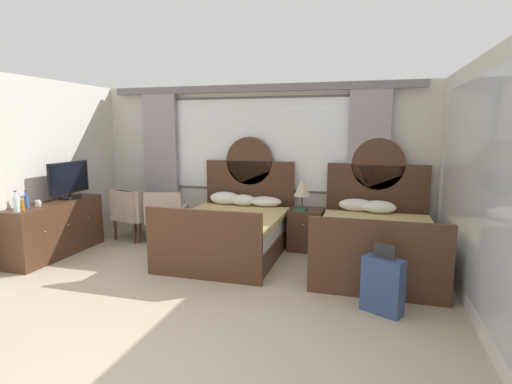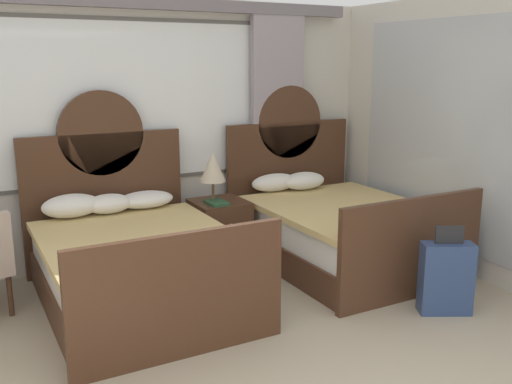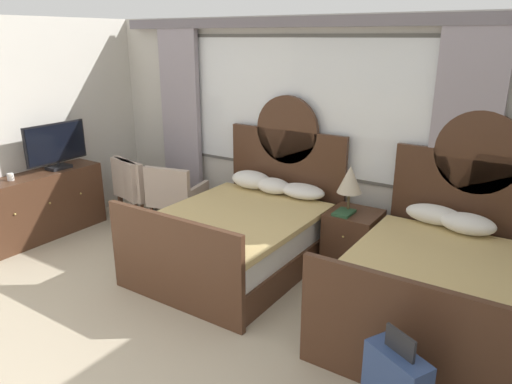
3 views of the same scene
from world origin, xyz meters
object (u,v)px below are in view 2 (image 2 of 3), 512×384
(table_lamp_on_nightstand, at_px, (213,168))
(bed_near_window, at_px, (135,260))
(bed_near_mirror, at_px, (337,227))
(suitcase_on_floor, at_px, (446,278))
(book_on_nightstand, at_px, (217,203))
(nightstand_between_beds, at_px, (220,231))

(table_lamp_on_nightstand, bearing_deg, bed_near_window, -150.41)
(bed_near_mirror, relative_size, suitcase_on_floor, 2.82)
(bed_near_window, distance_m, bed_near_mirror, 2.16)
(suitcase_on_floor, bearing_deg, book_on_nightstand, 122.01)
(bed_near_window, bearing_deg, table_lamp_on_nightstand, 29.59)
(table_lamp_on_nightstand, distance_m, suitcase_on_floor, 2.46)
(bed_near_window, relative_size, bed_near_mirror, 1.00)
(bed_near_mirror, relative_size, nightstand_between_beds, 3.26)
(bed_near_window, xyz_separation_m, bed_near_mirror, (2.16, -0.01, -0.01))
(nightstand_between_beds, bearing_deg, bed_near_mirror, -28.93)
(bed_near_window, height_order, nightstand_between_beds, bed_near_window)
(bed_near_window, bearing_deg, bed_near_mirror, -0.31)
(bed_near_window, distance_m, table_lamp_on_nightstand, 1.32)
(bed_near_window, xyz_separation_m, book_on_nightstand, (1.00, 0.48, 0.29))
(bed_near_window, distance_m, nightstand_between_beds, 1.23)
(suitcase_on_floor, bearing_deg, bed_near_window, 146.61)
(nightstand_between_beds, distance_m, table_lamp_on_nightstand, 0.69)
(bed_near_window, relative_size, nightstand_between_beds, 3.26)
(bed_near_mirror, height_order, suitcase_on_floor, bed_near_mirror)
(table_lamp_on_nightstand, xyz_separation_m, suitcase_on_floor, (1.20, -2.03, -0.71))
(nightstand_between_beds, relative_size, book_on_nightstand, 2.53)
(bed_near_mirror, relative_size, book_on_nightstand, 8.23)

